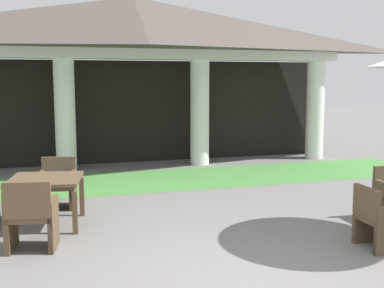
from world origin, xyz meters
TOP-DOWN VIEW (x-y plane):
  - background_pavilion at (0.00, 7.49)m, footprint 11.00×2.44m
  - lawn_strip at (0.00, 5.74)m, footprint 12.80×2.27m
  - patio_chair_near_foreground_west at (1.90, 0.76)m, footprint 0.55×0.57m
  - patio_table_mid_left at (-2.15, 3.03)m, footprint 1.17×1.17m
  - patio_chair_mid_left_north at (-1.96, 4.08)m, footprint 0.68×0.68m
  - patio_chair_mid_left_south at (-2.34, 1.99)m, footprint 0.67×0.62m

SIDE VIEW (x-z plane):
  - lawn_strip at x=0.00m, z-range 0.00..0.01m
  - patio_chair_near_foreground_west at x=1.90m, z-range -0.02..0.78m
  - patio_chair_mid_left_north at x=-1.96m, z-range -0.03..0.79m
  - patio_chair_mid_left_south at x=-2.34m, z-range -0.04..0.88m
  - patio_table_mid_left at x=-2.15m, z-range 0.27..0.98m
  - background_pavilion at x=0.00m, z-range 1.04..5.08m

